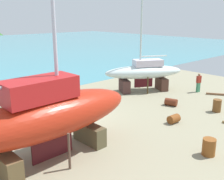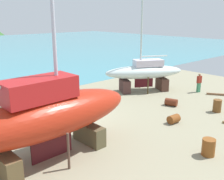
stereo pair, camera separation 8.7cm
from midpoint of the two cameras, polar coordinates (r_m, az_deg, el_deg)
The scene contains 9 objects.
ground_plane at distance 16.94m, azimuth -1.19°, elevation -8.19°, with size 39.37×39.37×0.00m, color gray.
sailboat_mid_port at distance 24.90m, azimuth 6.76°, elevation 3.83°, with size 7.39×5.41×12.73m.
sailboat_small_center at distance 13.12m, azimuth -13.33°, elevation -5.18°, with size 9.40×3.00×15.72m.
worker at distance 25.76m, azimuth 17.91°, elevation 1.54°, with size 0.47×0.31×1.75m.
barrel_tipped_right at distance 21.04m, azimuth 21.39°, elevation -3.12°, with size 0.60×0.60×0.93m, color brown.
barrel_tipped_center at distance 18.11m, azimuth 12.90°, elevation -6.03°, with size 0.56×0.56×0.78m, color brown.
barrel_tipped_left at distance 21.46m, azimuth 12.37°, elevation -2.54°, with size 0.57×0.57×0.92m, color maroon.
barrel_by_slipway at distance 14.59m, azimuth 19.82°, elevation -11.38°, with size 0.66×0.66×0.88m, color brown.
timber_plank_near at distance 25.55m, azimuth 21.81°, elevation -0.86°, with size 2.20×0.15×0.17m, color brown.
Camera 1 is at (-10.31, -14.50, 6.83)m, focal length 42.83 mm.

